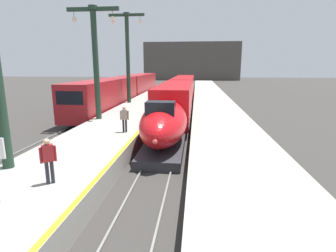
{
  "coord_description": "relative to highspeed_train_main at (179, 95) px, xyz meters",
  "views": [
    {
      "loc": [
        1.91,
        -1.0,
        5.23
      ],
      "look_at": [
        0.32,
        14.22,
        1.8
      ],
      "focal_mm": 28.61,
      "sensor_mm": 36.0,
      "label": 1
    }
  ],
  "objects": [
    {
      "name": "platform_left",
      "position": [
        -4.05,
        -5.46,
        -1.39
      ],
      "size": [
        4.8,
        110.0,
        1.05
      ],
      "primitive_type": "cube",
      "color": "gray",
      "rests_on": "ground"
    },
    {
      "name": "platform_right",
      "position": [
        4.05,
        -5.46,
        -1.39
      ],
      "size": [
        4.8,
        110.0,
        1.05
      ],
      "primitive_type": "cube",
      "color": "gray",
      "rests_on": "ground"
    },
    {
      "name": "platform_left_safety_stripe",
      "position": [
        -1.77,
        -5.46,
        -0.87
      ],
      "size": [
        0.2,
        107.8,
        0.01
      ],
      "primitive_type": "cube",
      "color": "yellow",
      "rests_on": "platform_left"
    },
    {
      "name": "rail_main_left",
      "position": [
        -0.75,
        -2.71,
        -1.86
      ],
      "size": [
        0.08,
        110.0,
        0.12
      ],
      "primitive_type": "cube",
      "color": "slate",
      "rests_on": "ground"
    },
    {
      "name": "rail_main_right",
      "position": [
        0.75,
        -2.71,
        -1.86
      ],
      "size": [
        0.08,
        110.0,
        0.12
      ],
      "primitive_type": "cube",
      "color": "slate",
      "rests_on": "ground"
    },
    {
      "name": "rail_secondary_left",
      "position": [
        -8.85,
        -2.71,
        -1.86
      ],
      "size": [
        0.08,
        110.0,
        0.12
      ],
      "primitive_type": "cube",
      "color": "slate",
      "rests_on": "ground"
    },
    {
      "name": "rail_secondary_right",
      "position": [
        -7.35,
        -2.71,
        -1.86
      ],
      "size": [
        0.08,
        110.0,
        0.12
      ],
      "primitive_type": "cube",
      "color": "slate",
      "rests_on": "ground"
    },
    {
      "name": "highspeed_train_main",
      "position": [
        0.0,
        0.0,
        0.0
      ],
      "size": [
        2.92,
        38.96,
        3.6
      ],
      "color": "#B20F14",
      "rests_on": "ground"
    },
    {
      "name": "regional_train_adjacent",
      "position": [
        -8.1,
        7.22,
        0.21
      ],
      "size": [
        2.85,
        36.6,
        3.8
      ],
      "color": "maroon",
      "rests_on": "ground"
    },
    {
      "name": "station_column_far",
      "position": [
        -5.9,
        -10.54,
        4.34
      ],
      "size": [
        4.0,
        0.68,
        8.59
      ],
      "color": "#1E3828",
      "rests_on": "platform_left"
    },
    {
      "name": "station_column_distant",
      "position": [
        -5.9,
        -0.47,
        5.05
      ],
      "size": [
        4.0,
        0.68,
        9.93
      ],
      "color": "#1E3828",
      "rests_on": "platform_left"
    },
    {
      "name": "passenger_mid_platform",
      "position": [
        -2.62,
        -14.75,
        0.12
      ],
      "size": [
        0.57,
        0.26,
        1.69
      ],
      "color": "#23232D",
      "rests_on": "platform_left"
    },
    {
      "name": "passenger_far_waiting",
      "position": [
        -3.29,
        -22.64,
        0.12
      ],
      "size": [
        0.47,
        0.41,
        1.69
      ],
      "color": "#23232D",
      "rests_on": "platform_left"
    },
    {
      "name": "terminus_back_wall",
      "position": [
        0.0,
        71.79,
        5.08
      ],
      "size": [
        36.0,
        2.0,
        14.0
      ],
      "primitive_type": "cube",
      "color": "#4C4742",
      "rests_on": "ground"
    }
  ]
}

